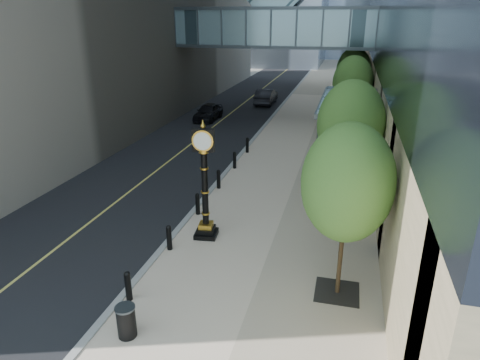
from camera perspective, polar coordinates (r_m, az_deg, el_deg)
name	(u,v)px	position (r m, az deg, el deg)	size (l,w,h in m)	color
ground	(201,337)	(12.75, -5.27, -20.17)	(320.00, 320.00, 0.00)	gray
road	(257,93)	(50.77, 2.28, 11.52)	(8.00, 180.00, 0.02)	black
sidewalk	(327,96)	(49.74, 11.49, 10.95)	(8.00, 180.00, 0.06)	beige
curb	(291,94)	(50.10, 6.85, 11.29)	(0.25, 180.00, 0.07)	gray
skywalk	(275,25)	(37.54, 4.71, 19.94)	(17.00, 4.20, 5.80)	slate
entrance_canopy	(350,102)	(23.36, 14.41, 10.05)	(3.00, 8.00, 4.38)	#383F44
bollard_row	(209,191)	(20.56, -4.18, -1.54)	(0.20, 16.20, 0.90)	black
street_trees	(352,99)	(25.79, 14.70, 10.37)	(2.89, 28.80, 5.93)	black
street_clock	(205,190)	(16.64, -4.70, -1.31)	(0.96, 0.96, 4.65)	black
trash_bin	(126,322)	(12.77, -14.90, -17.86)	(0.52, 0.52, 0.90)	black
pedestrian	(364,181)	(21.75, 16.20, -0.19)	(0.55, 0.36, 1.52)	#A49F96
car_near	(208,112)	(37.12, -4.25, 9.06)	(1.65, 4.11, 1.40)	black
car_far	(266,96)	(44.08, 3.48, 11.08)	(1.64, 4.70, 1.55)	black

